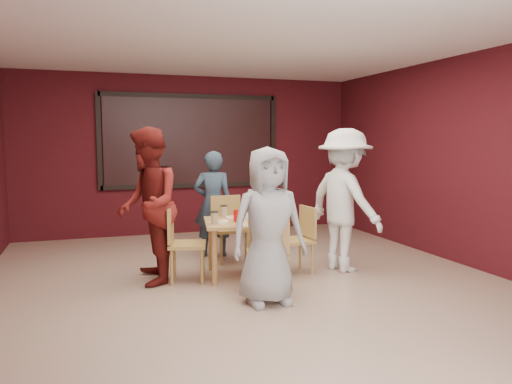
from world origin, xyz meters
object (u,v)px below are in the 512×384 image
object	(u,v)px
chair_right	(300,236)
diner_right	(345,200)
chair_left	(181,240)
dining_table	(241,227)
diner_back	(213,204)
diner_left	(148,206)
chair_front	(268,249)
chair_back	(228,224)
diner_front	(268,226)

from	to	relation	value
chair_right	diner_right	world-z (taller)	diner_right
chair_left	chair_right	world-z (taller)	chair_left
dining_table	chair_left	world-z (taller)	chair_left
chair_left	chair_right	xyz separation A→B (m)	(1.49, -0.09, -0.03)
diner_right	chair_right	bearing A→B (deg)	68.23
diner_back	diner_right	bearing A→B (deg)	151.33
diner_left	diner_right	distance (m)	2.46
chair_right	chair_front	bearing A→B (deg)	-132.66
chair_back	chair_right	world-z (taller)	chair_back
chair_back	chair_left	xyz separation A→B (m)	(-0.80, -0.83, -0.01)
chair_front	diner_front	size ratio (longest dim) A/B	0.56
diner_back	diner_left	size ratio (longest dim) A/B	0.83
chair_back	diner_front	size ratio (longest dim) A/B	0.56
diner_back	dining_table	bearing A→B (deg)	107.29
chair_back	diner_back	size ratio (longest dim) A/B	0.59
chair_left	diner_right	size ratio (longest dim) A/B	0.49
chair_right	diner_left	xyz separation A→B (m)	(-1.86, 0.14, 0.44)
chair_front	chair_back	xyz separation A→B (m)	(0.02, 1.68, -0.00)
chair_back	diner_back	xyz separation A→B (m)	(-0.14, 0.32, 0.25)
dining_table	diner_front	bearing A→B (deg)	-91.83
chair_front	diner_front	world-z (taller)	diner_front
dining_table	chair_right	size ratio (longest dim) A/B	1.21
chair_front	chair_left	size ratio (longest dim) A/B	1.01
chair_left	diner_right	xyz separation A→B (m)	(2.08, -0.15, 0.41)
dining_table	diner_back	xyz separation A→B (m)	(-0.07, 1.17, 0.15)
chair_front	chair_left	world-z (taller)	chair_front
chair_right	diner_back	size ratio (longest dim) A/B	0.55
chair_left	dining_table	bearing A→B (deg)	-1.76
chair_left	diner_left	world-z (taller)	diner_left
diner_front	diner_left	bearing A→B (deg)	131.79
dining_table	diner_left	distance (m)	1.15
chair_front	chair_back	bearing A→B (deg)	89.33
diner_front	diner_back	xyz separation A→B (m)	(-0.03, 2.23, -0.04)
diner_front	chair_back	bearing A→B (deg)	85.34
chair_left	chair_back	bearing A→B (deg)	45.89
chair_front	chair_right	xyz separation A→B (m)	(0.70, 0.76, -0.03)
diner_front	diner_left	xyz separation A→B (m)	(-1.07, 1.13, 0.11)
chair_left	chair_right	bearing A→B (deg)	-3.40
chair_front	diner_back	world-z (taller)	diner_back
dining_table	chair_back	distance (m)	0.86
chair_right	diner_right	xyz separation A→B (m)	(0.59, -0.06, 0.43)
chair_back	diner_right	bearing A→B (deg)	-37.64
chair_front	diner_left	bearing A→B (deg)	141.91
diner_front	dining_table	bearing A→B (deg)	86.57
dining_table	diner_front	distance (m)	1.08
diner_left	diner_back	bearing A→B (deg)	140.26
diner_left	diner_right	size ratio (longest dim) A/B	1.00
chair_front	diner_right	size ratio (longest dim) A/B	0.49
diner_right	chair_back	bearing A→B (deg)	36.82
chair_back	chair_left	size ratio (longest dim) A/B	1.01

